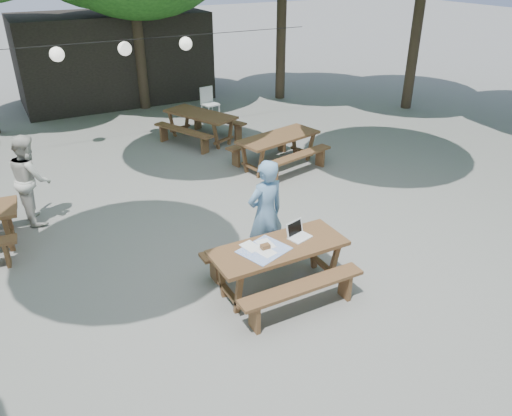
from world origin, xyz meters
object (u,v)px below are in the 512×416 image
object	(u,v)px
second_person	(30,179)
plastic_chair	(210,109)
woman	(266,214)
main_picnic_table	(278,267)

from	to	relation	value
second_person	plastic_chair	distance (m)	7.14
woman	plastic_chair	xyz separation A→B (m)	(2.45, 7.84, -0.64)
second_person	plastic_chair	size ratio (longest dim) A/B	1.86
main_picnic_table	plastic_chair	size ratio (longest dim) A/B	2.22
woman	second_person	xyz separation A→B (m)	(-3.06, 3.34, -0.06)
main_picnic_table	woman	xyz separation A→B (m)	(0.17, 0.71, 0.51)
woman	plastic_chair	bearing A→B (deg)	-114.77
main_picnic_table	second_person	bearing A→B (deg)	125.54
main_picnic_table	woman	bearing A→B (deg)	76.21
second_person	main_picnic_table	bearing A→B (deg)	-150.00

